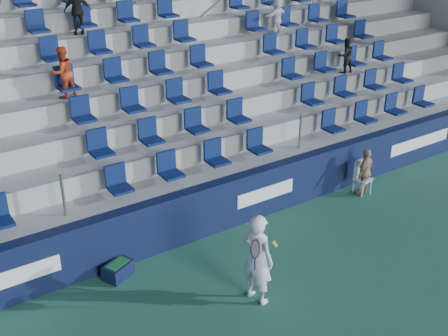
% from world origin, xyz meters
% --- Properties ---
extents(ground, '(70.00, 70.00, 0.00)m').
position_xyz_m(ground, '(0.00, 0.00, 0.00)').
color(ground, '#2B654B').
rests_on(ground, ground).
extents(sponsor_wall, '(24.00, 0.32, 1.20)m').
position_xyz_m(sponsor_wall, '(0.00, 3.15, 0.60)').
color(sponsor_wall, '#0E1636').
rests_on(sponsor_wall, ground).
extents(grandstand, '(24.00, 8.17, 6.63)m').
position_xyz_m(grandstand, '(-0.01, 8.24, 2.14)').
color(grandstand, '#969692').
rests_on(grandstand, ground).
extents(tennis_player, '(0.69, 0.75, 1.81)m').
position_xyz_m(tennis_player, '(-0.50, 0.66, 0.91)').
color(tennis_player, white).
rests_on(tennis_player, ground).
extents(line_judge_chair, '(0.45, 0.47, 0.87)m').
position_xyz_m(line_judge_chair, '(4.28, 2.64, 0.50)').
color(line_judge_chair, white).
rests_on(line_judge_chair, ground).
extents(line_judge, '(0.79, 0.52, 1.25)m').
position_xyz_m(line_judge, '(4.28, 2.50, 0.63)').
color(line_judge, tan).
rests_on(line_judge, ground).
extents(ball_bin, '(0.67, 0.58, 0.32)m').
position_xyz_m(ball_bin, '(-2.37, 2.75, 0.17)').
color(ball_bin, black).
rests_on(ball_bin, ground).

